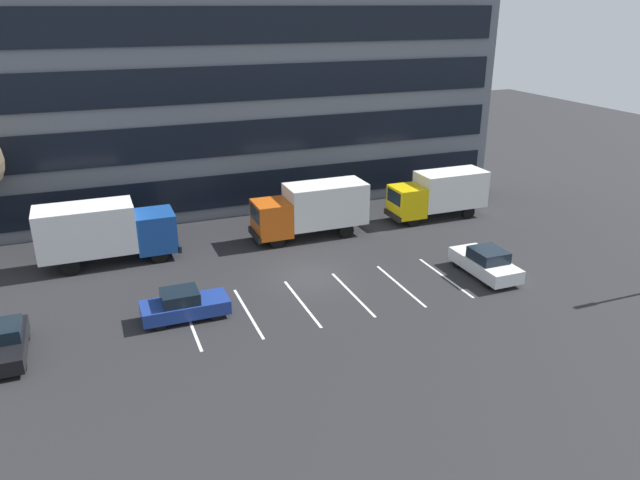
{
  "coord_description": "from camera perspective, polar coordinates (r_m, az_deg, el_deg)",
  "views": [
    {
      "loc": [
        -10.52,
        -28.53,
        14.13
      ],
      "look_at": [
        1.33,
        1.61,
        1.4
      ],
      "focal_mm": 34.01,
      "sensor_mm": 36.0,
      "label": 1
    }
  ],
  "objects": [
    {
      "name": "ground_plane",
      "position": [
        33.54,
        -1.12,
        -3.47
      ],
      "size": [
        120.0,
        120.0,
        0.0
      ],
      "primitive_type": "plane",
      "color": "#262628"
    },
    {
      "name": "office_building",
      "position": [
        47.94,
        -8.98,
        15.06
      ],
      "size": [
        39.02,
        13.4,
        18.0
      ],
      "color": "slate",
      "rests_on": "ground_plane"
    },
    {
      "name": "lot_markings",
      "position": [
        31.16,
        0.71,
        -5.51
      ],
      "size": [
        14.14,
        5.4,
        0.01
      ],
      "color": "silver",
      "rests_on": "ground_plane"
    },
    {
      "name": "box_truck_yellow",
      "position": [
        42.99,
        11.17,
        4.4
      ],
      "size": [
        6.99,
        2.31,
        3.24
      ],
      "color": "yellow",
      "rests_on": "ground_plane"
    },
    {
      "name": "box_truck_blue",
      "position": [
        36.67,
        -19.63,
        0.85
      ],
      "size": [
        7.7,
        2.55,
        3.57
      ],
      "color": "#194799",
      "rests_on": "ground_plane"
    },
    {
      "name": "box_truck_orange",
      "position": [
        38.61,
        -0.77,
        3.03
      ],
      "size": [
        7.4,
        2.45,
        3.43
      ],
      "color": "#D85914",
      "rests_on": "ground_plane"
    },
    {
      "name": "sedan_white",
      "position": [
        34.64,
        15.32,
        -2.08
      ],
      "size": [
        1.86,
        4.45,
        1.59
      ],
      "color": "white",
      "rests_on": "ground_plane"
    },
    {
      "name": "sedan_navy",
      "position": [
        29.72,
        -12.67,
        -5.99
      ],
      "size": [
        4.11,
        1.72,
        1.47
      ],
      "color": "navy",
      "rests_on": "ground_plane"
    },
    {
      "name": "sedan_black",
      "position": [
        29.25,
        -27.59,
        -8.58
      ],
      "size": [
        1.71,
        4.09,
        1.47
      ],
      "color": "black",
      "rests_on": "ground_plane"
    }
  ]
}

